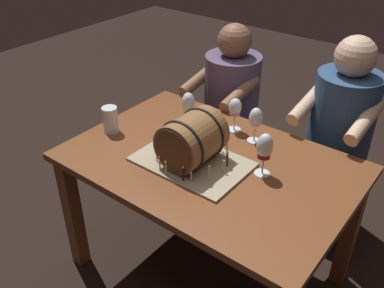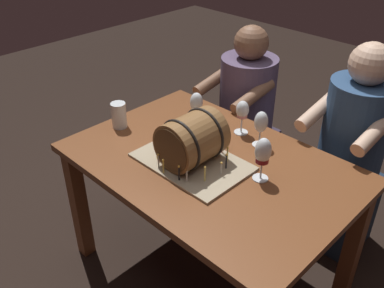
% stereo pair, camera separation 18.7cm
% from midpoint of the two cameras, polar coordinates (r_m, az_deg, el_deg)
% --- Properties ---
extents(ground_plane, '(8.00, 8.00, 0.00)m').
position_cam_midpoint_polar(ground_plane, '(2.42, -0.33, -16.46)').
color(ground_plane, black).
extents(dining_table, '(1.29, 0.87, 0.72)m').
position_cam_midpoint_polar(dining_table, '(2.00, -0.38, -4.79)').
color(dining_table, brown).
rests_on(dining_table, ground).
extents(barrel_cake, '(0.50, 0.34, 0.24)m').
position_cam_midpoint_polar(barrel_cake, '(1.86, -2.87, 0.17)').
color(barrel_cake, tan).
rests_on(barrel_cake, dining_table).
extents(wine_glass_empty, '(0.07, 0.07, 0.18)m').
position_cam_midpoint_polar(wine_glass_empty, '(2.03, 5.94, 3.26)').
color(wine_glass_empty, white).
rests_on(wine_glass_empty, dining_table).
extents(wine_glass_red, '(0.07, 0.07, 0.20)m').
position_cam_midpoint_polar(wine_glass_red, '(1.79, 6.78, -0.67)').
color(wine_glass_red, white).
rests_on(wine_glass_red, dining_table).
extents(wine_glass_white, '(0.07, 0.07, 0.18)m').
position_cam_midpoint_polar(wine_glass_white, '(2.17, -2.99, 5.32)').
color(wine_glass_white, white).
rests_on(wine_glass_white, dining_table).
extents(wine_glass_rose, '(0.07, 0.07, 0.18)m').
position_cam_midpoint_polar(wine_glass_rose, '(2.12, 3.28, 4.65)').
color(wine_glass_rose, white).
rests_on(wine_glass_rose, dining_table).
extents(beer_pint, '(0.08, 0.08, 0.13)m').
position_cam_midpoint_polar(beer_pint, '(2.19, -13.29, 3.01)').
color(beer_pint, white).
rests_on(beer_pint, dining_table).
extents(person_seated_left, '(0.39, 0.48, 1.12)m').
position_cam_midpoint_polar(person_seated_left, '(2.71, 3.16, 3.40)').
color(person_seated_left, '#372D40').
rests_on(person_seated_left, ground).
extents(person_seated_right, '(0.38, 0.47, 1.19)m').
position_cam_midpoint_polar(person_seated_right, '(2.43, 16.60, -0.92)').
color(person_seated_right, '#1B2D46').
rests_on(person_seated_right, ground).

